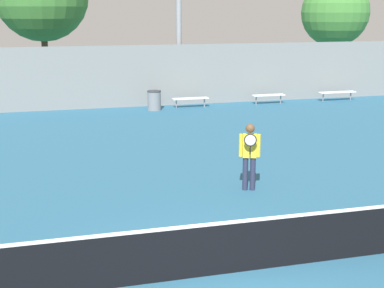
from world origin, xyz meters
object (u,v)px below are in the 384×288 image
Objects in this scene: tennis_net at (204,250)px; trash_bin at (154,100)px; bench_courtside_near at (190,99)px; bench_courtside_far at (337,93)px; bench_adjacent_court at (269,96)px; tree_dark_dense at (335,13)px; tennis_player at (250,153)px.

tennis_net reaches higher than trash_bin.
bench_courtside_near is 7.67m from bench_courtside_far.
bench_courtside_far is 1.20× the size of bench_adjacent_court.
tennis_net is 7.18× the size of bench_adjacent_court.
tennis_net is 12.90× the size of trash_bin.
tennis_net is 19.70m from bench_courtside_far.
bench_courtside_near is 0.88× the size of bench_courtside_far.
trash_bin is (2.15, 15.75, -0.05)m from tennis_net.
bench_adjacent_court is 0.25× the size of tree_dark_dense.
bench_adjacent_court is at bearing 180.00° from bench_courtside_far.
tennis_net is at bearing -126.01° from bench_courtside_far.
bench_courtside_near is at bearing -146.95° from tree_dark_dense.
bench_courtside_far is at bearing -0.00° from bench_adjacent_court.
bench_courtside_near is 1.06× the size of bench_adjacent_court.
bench_courtside_near is at bearing 76.21° from tennis_net.
tennis_player is 0.27× the size of tree_dark_dense.
tennis_player is at bearing -88.88° from trash_bin.
bench_courtside_far is (7.67, 0.00, 0.00)m from bench_courtside_near.
trash_bin is at bearing -178.18° from bench_adjacent_court.
tree_dark_dense reaches higher than bench_courtside_near.
tree_dark_dense reaches higher than bench_adjacent_court.
tree_dark_dense is at bearing 30.01° from trash_bin.
bench_courtside_far and bench_adjacent_court have the same top height.
tennis_player is 11.94m from bench_courtside_near.
bench_adjacent_court is (3.94, 0.00, -0.00)m from bench_courtside_near.
tree_dark_dense is at bearing 63.03° from bench_courtside_far.
bench_courtside_near is (3.91, 15.93, -0.08)m from tennis_net.
bench_courtside_near is 14.21m from tree_dark_dense.
bench_courtside_far is 0.30× the size of tree_dark_dense.
trash_bin is (-0.23, 11.64, -0.53)m from tennis_player.
bench_courtside_near is at bearing 101.40° from tennis_player.
tree_dark_dense is (11.46, 7.46, 3.87)m from bench_courtside_near.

